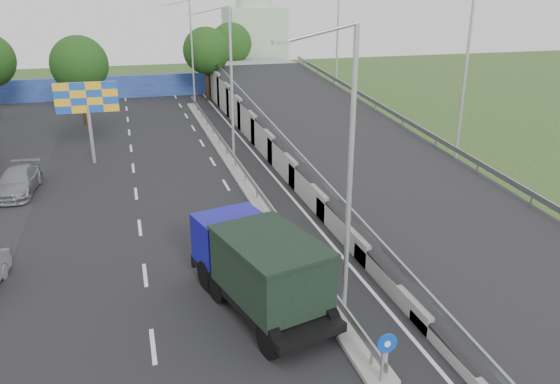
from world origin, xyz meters
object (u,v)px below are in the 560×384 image
object	(u,v)px
lamp_post_near	(345,164)
parked_car_d	(18,182)
lamp_post_mid	(229,76)
dump_truck	(258,265)
lamp_post_far	(190,47)
billboard	(87,102)
church	(254,38)
sign_bollard	(385,357)

from	to	relation	value
lamp_post_near	parked_car_d	world-z (taller)	lamp_post_near
lamp_post_mid	dump_truck	distance (m)	19.18
dump_truck	parked_car_d	world-z (taller)	dump_truck
lamp_post_far	billboard	bearing A→B (deg)	-116.84
lamp_post_mid	billboard	distance (m)	9.47
lamp_post_near	billboard	distance (m)	23.87
lamp_post_mid	parked_car_d	distance (m)	14.39
lamp_post_near	billboard	bearing A→B (deg)	112.49
lamp_post_mid	dump_truck	world-z (taller)	lamp_post_mid
church	parked_car_d	distance (m)	43.78
billboard	dump_truck	size ratio (longest dim) A/B	0.73
lamp_post_near	parked_car_d	size ratio (longest dim) A/B	2.04
sign_bollard	dump_truck	world-z (taller)	dump_truck
dump_truck	lamp_post_near	bearing A→B (deg)	-43.48
dump_truck	parked_car_d	distance (m)	18.85
sign_bollard	lamp_post_near	bearing A→B (deg)	88.36
sign_bollard	lamp_post_mid	size ratio (longest dim) A/B	0.17
lamp_post_far	lamp_post_near	bearing A→B (deg)	-90.00
lamp_post_near	dump_truck	world-z (taller)	lamp_post_near
church	billboard	size ratio (longest dim) A/B	2.51
sign_bollard	billboard	size ratio (longest dim) A/B	0.30
lamp_post_mid	lamp_post_far	bearing A→B (deg)	90.00
lamp_post_mid	dump_truck	xyz separation A→B (m)	(-2.62, -18.56, -4.07)
lamp_post_mid	church	xyz separation A→B (m)	(9.89, 34.00, -0.50)
lamp_post_mid	dump_truck	size ratio (longest dim) A/B	1.34
lamp_post_far	church	bearing A→B (deg)	54.76
lamp_post_mid	billboard	world-z (taller)	lamp_post_mid
dump_truck	parked_car_d	xyz separation A→B (m)	(-10.51, 15.61, -1.02)
parked_car_d	church	bearing A→B (deg)	63.04
sign_bollard	church	xyz separation A→B (m)	(10.00, 57.83, 4.28)
lamp_post_near	lamp_post_mid	size ratio (longest dim) A/B	1.00
lamp_post_far	dump_truck	xyz separation A→B (m)	(-2.62, -38.56, -4.07)
sign_bollard	church	bearing A→B (deg)	80.19
lamp_post_mid	parked_car_d	bearing A→B (deg)	-167.33
lamp_post_mid	church	distance (m)	35.41
lamp_post_near	lamp_post_mid	bearing A→B (deg)	90.00
dump_truck	lamp_post_mid	bearing A→B (deg)	67.21
lamp_post_near	church	size ratio (longest dim) A/B	0.73
lamp_post_mid	dump_truck	bearing A→B (deg)	-98.04
lamp_post_near	church	distance (m)	54.90
billboard	parked_car_d	xyz separation A→B (m)	(-4.02, -4.95, -3.47)
lamp_post_far	parked_car_d	xyz separation A→B (m)	(-13.13, -22.95, -5.09)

